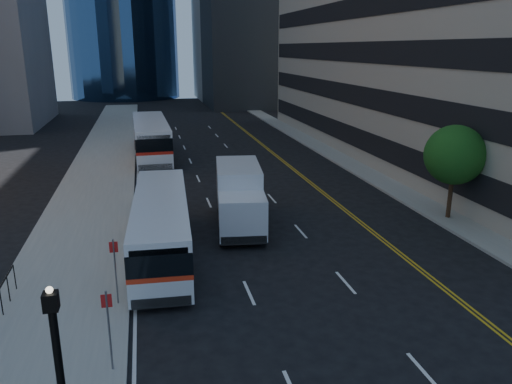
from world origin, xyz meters
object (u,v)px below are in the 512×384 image
at_px(box_truck, 239,196).
at_px(lamp_post, 61,383).
at_px(bus_rear, 151,137).
at_px(bus_front, 161,225).
at_px(street_tree, 455,155).

bearing_deg(box_truck, lamp_post, -105.62).
bearing_deg(lamp_post, box_truck, 67.02).
bearing_deg(bus_rear, lamp_post, -95.40).
bearing_deg(bus_front, street_tree, 8.82).
height_order(street_tree, bus_front, street_tree).
bearing_deg(box_truck, bus_front, -135.64).
bearing_deg(street_tree, bus_rear, 127.83).
xyz_separation_m(lamp_post, box_truck, (6.57, 15.49, -1.06)).
xyz_separation_m(bus_rear, box_truck, (4.17, -18.61, -0.09)).
relative_size(street_tree, box_truck, 0.75).
bearing_deg(street_tree, lamp_post, -142.13).
xyz_separation_m(street_tree, bus_rear, (-15.60, 20.09, -1.88)).
distance_m(bus_rear, box_truck, 19.07).
distance_m(lamp_post, bus_rear, 34.19).
bearing_deg(bus_rear, bus_front, -91.37).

